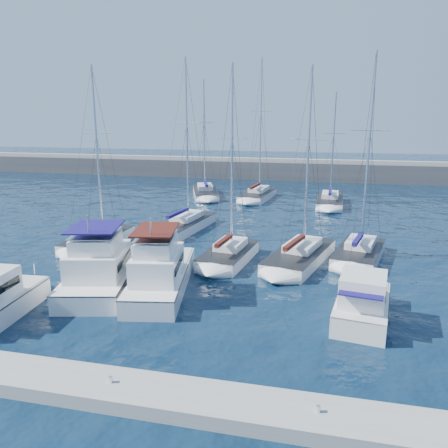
% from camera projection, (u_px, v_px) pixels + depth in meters
% --- Properties ---
extents(ground, '(220.00, 220.00, 0.00)m').
position_uv_depth(ground, '(192.00, 290.00, 27.73)').
color(ground, black).
rests_on(ground, ground).
extents(breakwater, '(160.00, 6.00, 4.45)m').
position_uv_depth(breakwater, '(278.00, 172.00, 76.67)').
color(breakwater, '#424244').
rests_on(breakwater, ground).
extents(dock, '(40.00, 2.20, 0.60)m').
position_uv_depth(dock, '(111.00, 389.00, 17.25)').
color(dock, gray).
rests_on(dock, ground).
extents(dock_cleat_centre, '(0.16, 0.16, 0.25)m').
position_uv_depth(dock_cleat_centre, '(111.00, 379.00, 17.15)').
color(dock_cleat_centre, silver).
rests_on(dock_cleat_centre, dock).
extents(dock_cleat_near_stbd, '(0.16, 0.16, 0.25)m').
position_uv_depth(dock_cleat_near_stbd, '(318.00, 409.00, 15.44)').
color(dock_cleat_near_stbd, silver).
rests_on(dock_cleat_near_stbd, dock).
extents(motor_yacht_port_inner, '(5.81, 10.11, 4.69)m').
position_uv_depth(motor_yacht_port_inner, '(103.00, 270.00, 28.01)').
color(motor_yacht_port_inner, white).
rests_on(motor_yacht_port_inner, ground).
extents(motor_yacht_stbd_inner, '(4.83, 10.07, 4.69)m').
position_uv_depth(motor_yacht_stbd_inner, '(160.00, 274.00, 27.45)').
color(motor_yacht_stbd_inner, white).
rests_on(motor_yacht_stbd_inner, ground).
extents(motor_yacht_stbd_outer, '(3.54, 6.07, 3.20)m').
position_uv_depth(motor_yacht_stbd_outer, '(362.00, 304.00, 23.42)').
color(motor_yacht_stbd_outer, silver).
rests_on(motor_yacht_stbd_outer, ground).
extents(sailboat_mid_a, '(3.38, 7.83, 15.05)m').
position_uv_depth(sailboat_mid_a, '(99.00, 239.00, 37.19)').
color(sailboat_mid_a, white).
rests_on(sailboat_mid_a, ground).
extents(sailboat_mid_b, '(4.34, 9.09, 16.29)m').
position_uv_depth(sailboat_mid_b, '(185.00, 224.00, 42.29)').
color(sailboat_mid_b, white).
rests_on(sailboat_mid_b, ground).
extents(sailboat_mid_c, '(3.79, 6.88, 14.74)m').
position_uv_depth(sailboat_mid_c, '(229.00, 254.00, 33.08)').
color(sailboat_mid_c, white).
rests_on(sailboat_mid_c, ground).
extents(sailboat_mid_d, '(5.35, 9.08, 14.58)m').
position_uv_depth(sailboat_mid_d, '(300.00, 256.00, 32.85)').
color(sailboat_mid_d, silver).
rests_on(sailboat_mid_d, ground).
extents(sailboat_mid_e, '(4.61, 7.65, 15.60)m').
position_uv_depth(sailboat_mid_e, '(359.00, 253.00, 33.49)').
color(sailboat_mid_e, white).
rests_on(sailboat_mid_e, ground).
extents(sailboat_back_a, '(5.81, 9.50, 15.74)m').
position_uv_depth(sailboat_back_a, '(205.00, 192.00, 59.72)').
color(sailboat_back_a, white).
rests_on(sailboat_back_a, ground).
extents(sailboat_back_b, '(4.20, 8.89, 18.20)m').
position_uv_depth(sailboat_back_b, '(258.00, 195.00, 57.80)').
color(sailboat_back_b, silver).
rests_on(sailboat_back_b, ground).
extents(sailboat_back_c, '(3.32, 8.56, 13.84)m').
position_uv_depth(sailboat_back_c, '(330.00, 201.00, 53.68)').
color(sailboat_back_c, white).
rests_on(sailboat_back_c, ground).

